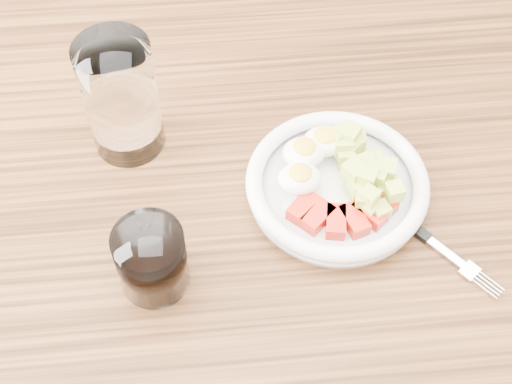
# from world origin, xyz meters

# --- Properties ---
(dining_table) EXTENTS (1.50, 0.90, 0.77)m
(dining_table) POSITION_xyz_m (0.00, 0.00, 0.67)
(dining_table) COLOR brown
(dining_table) RESTS_ON ground
(bowl) EXTENTS (0.21, 0.21, 0.05)m
(bowl) POSITION_xyz_m (0.09, 0.02, 0.79)
(bowl) COLOR white
(bowl) RESTS_ON dining_table
(fork) EXTENTS (0.13, 0.15, 0.01)m
(fork) POSITION_xyz_m (0.17, -0.04, 0.77)
(fork) COLOR black
(fork) RESTS_ON dining_table
(water_glass) EXTENTS (0.09, 0.09, 0.16)m
(water_glass) POSITION_xyz_m (-0.16, 0.12, 0.85)
(water_glass) COLOR white
(water_glass) RESTS_ON dining_table
(coffee_glass) EXTENTS (0.07, 0.07, 0.09)m
(coffee_glass) POSITION_xyz_m (-0.13, -0.07, 0.81)
(coffee_glass) COLOR white
(coffee_glass) RESTS_ON dining_table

